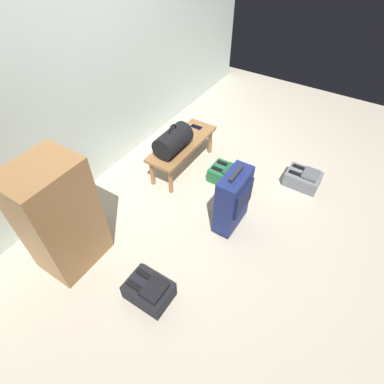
{
  "coord_description": "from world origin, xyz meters",
  "views": [
    {
      "loc": [
        -2.09,
        -0.88,
        2.51
      ],
      "look_at": [
        -0.2,
        0.32,
        0.25
      ],
      "focal_mm": 28.67,
      "sensor_mm": 36.0,
      "label": 1
    }
  ],
  "objects_px": {
    "backpack_green": "(227,175)",
    "backpack_dark": "(149,291)",
    "bench": "(182,146)",
    "duffel_bag_black": "(173,141)",
    "suitcase_upright_navy": "(233,200)",
    "side_cabinet": "(59,218)",
    "cell_phone": "(196,127)",
    "backpack_grey": "(303,179)"
  },
  "relations": [
    {
      "from": "duffel_bag_black",
      "to": "suitcase_upright_navy",
      "type": "relative_size",
      "value": 0.61
    },
    {
      "from": "suitcase_upright_navy",
      "to": "side_cabinet",
      "type": "bearing_deg",
      "value": 136.5
    },
    {
      "from": "backpack_dark",
      "to": "backpack_green",
      "type": "bearing_deg",
      "value": 4.63
    },
    {
      "from": "bench",
      "to": "duffel_bag_black",
      "type": "bearing_deg",
      "value": 180.0
    },
    {
      "from": "duffel_bag_black",
      "to": "backpack_dark",
      "type": "bearing_deg",
      "value": -153.03
    },
    {
      "from": "duffel_bag_black",
      "to": "suitcase_upright_navy",
      "type": "bearing_deg",
      "value": -109.35
    },
    {
      "from": "backpack_green",
      "to": "backpack_dark",
      "type": "xyz_separation_m",
      "value": [
        -1.65,
        -0.13,
        0.0
      ]
    },
    {
      "from": "backpack_green",
      "to": "backpack_dark",
      "type": "distance_m",
      "value": 1.65
    },
    {
      "from": "duffel_bag_black",
      "to": "side_cabinet",
      "type": "distance_m",
      "value": 1.46
    },
    {
      "from": "suitcase_upright_navy",
      "to": "backpack_green",
      "type": "xyz_separation_m",
      "value": [
        0.57,
        0.35,
        -0.28
      ]
    },
    {
      "from": "cell_phone",
      "to": "side_cabinet",
      "type": "bearing_deg",
      "value": 176.7
    },
    {
      "from": "bench",
      "to": "suitcase_upright_navy",
      "type": "relative_size",
      "value": 1.38
    },
    {
      "from": "suitcase_upright_navy",
      "to": "backpack_dark",
      "type": "relative_size",
      "value": 1.9
    },
    {
      "from": "backpack_grey",
      "to": "side_cabinet",
      "type": "relative_size",
      "value": 0.35
    },
    {
      "from": "suitcase_upright_navy",
      "to": "backpack_green",
      "type": "height_order",
      "value": "suitcase_upright_navy"
    },
    {
      "from": "bench",
      "to": "cell_phone",
      "type": "distance_m",
      "value": 0.36
    },
    {
      "from": "bench",
      "to": "backpack_grey",
      "type": "relative_size",
      "value": 2.63
    },
    {
      "from": "backpack_green",
      "to": "backpack_grey",
      "type": "relative_size",
      "value": 1.0
    },
    {
      "from": "suitcase_upright_navy",
      "to": "side_cabinet",
      "type": "relative_size",
      "value": 0.66
    },
    {
      "from": "cell_phone",
      "to": "side_cabinet",
      "type": "distance_m",
      "value": 1.99
    },
    {
      "from": "cell_phone",
      "to": "backpack_dark",
      "type": "xyz_separation_m",
      "value": [
        -1.93,
        -0.74,
        -0.29
      ]
    },
    {
      "from": "backpack_green",
      "to": "cell_phone",
      "type": "bearing_deg",
      "value": 64.91
    },
    {
      "from": "duffel_bag_black",
      "to": "side_cabinet",
      "type": "xyz_separation_m",
      "value": [
        -1.45,
        0.14,
        0.04
      ]
    },
    {
      "from": "suitcase_upright_navy",
      "to": "backpack_green",
      "type": "distance_m",
      "value": 0.73
    },
    {
      "from": "backpack_grey",
      "to": "backpack_dark",
      "type": "height_order",
      "value": "same"
    },
    {
      "from": "suitcase_upright_navy",
      "to": "backpack_grey",
      "type": "bearing_deg",
      "value": -23.61
    },
    {
      "from": "cell_phone",
      "to": "backpack_grey",
      "type": "distance_m",
      "value": 1.42
    },
    {
      "from": "suitcase_upright_navy",
      "to": "cell_phone",
      "type": "bearing_deg",
      "value": 47.98
    },
    {
      "from": "bench",
      "to": "cell_phone",
      "type": "xyz_separation_m",
      "value": [
        0.35,
        0.03,
        0.06
      ]
    },
    {
      "from": "duffel_bag_black",
      "to": "backpack_dark",
      "type": "relative_size",
      "value": 1.16
    },
    {
      "from": "suitcase_upright_navy",
      "to": "backpack_green",
      "type": "bearing_deg",
      "value": 31.12
    },
    {
      "from": "suitcase_upright_navy",
      "to": "backpack_dark",
      "type": "bearing_deg",
      "value": 168.75
    },
    {
      "from": "suitcase_upright_navy",
      "to": "backpack_grey",
      "type": "height_order",
      "value": "suitcase_upright_navy"
    },
    {
      "from": "bench",
      "to": "cell_phone",
      "type": "height_order",
      "value": "cell_phone"
    },
    {
      "from": "backpack_green",
      "to": "side_cabinet",
      "type": "height_order",
      "value": "side_cabinet"
    },
    {
      "from": "bench",
      "to": "suitcase_upright_navy",
      "type": "xyz_separation_m",
      "value": [
        -0.5,
        -0.92,
        0.05
      ]
    },
    {
      "from": "cell_phone",
      "to": "backpack_dark",
      "type": "bearing_deg",
      "value": -159.07
    },
    {
      "from": "duffel_bag_black",
      "to": "cell_phone",
      "type": "height_order",
      "value": "duffel_bag_black"
    },
    {
      "from": "duffel_bag_black",
      "to": "cell_phone",
      "type": "bearing_deg",
      "value": 2.95
    },
    {
      "from": "bench",
      "to": "duffel_bag_black",
      "type": "xyz_separation_m",
      "value": [
        -0.18,
        0.0,
        0.19
      ]
    },
    {
      "from": "side_cabinet",
      "to": "backpack_green",
      "type": "bearing_deg",
      "value": -22.96
    },
    {
      "from": "backpack_grey",
      "to": "cell_phone",
      "type": "bearing_deg",
      "value": 95.5
    }
  ]
}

